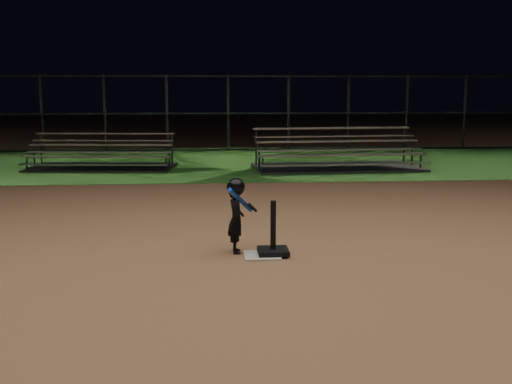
% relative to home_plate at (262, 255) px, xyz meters
% --- Properties ---
extents(ground, '(80.00, 80.00, 0.00)m').
position_rel_home_plate_xyz_m(ground, '(0.00, 0.00, -0.01)').
color(ground, '#976744').
rests_on(ground, ground).
extents(grass_strip, '(60.00, 8.00, 0.01)m').
position_rel_home_plate_xyz_m(grass_strip, '(0.00, 10.00, -0.01)').
color(grass_strip, '#275F1E').
rests_on(grass_strip, ground).
extents(home_plate, '(0.45, 0.45, 0.02)m').
position_rel_home_plate_xyz_m(home_plate, '(0.00, 0.00, 0.00)').
color(home_plate, beige).
rests_on(home_plate, ground).
extents(batting_tee, '(0.38, 0.38, 0.68)m').
position_rel_home_plate_xyz_m(batting_tee, '(0.14, 0.04, 0.13)').
color(batting_tee, black).
rests_on(batting_tee, home_plate).
extents(child_batter, '(0.40, 0.53, 0.97)m').
position_rel_home_plate_xyz_m(child_batter, '(-0.31, 0.21, 0.50)').
color(child_batter, black).
rests_on(child_batter, ground).
extents(bleacher_left, '(3.83, 2.13, 0.90)m').
position_rel_home_plate_xyz_m(bleacher_left, '(-3.44, 8.74, 0.17)').
color(bleacher_left, silver).
rests_on(bleacher_left, ground).
extents(bleacher_right, '(4.36, 2.32, 1.04)m').
position_rel_home_plate_xyz_m(bleacher_right, '(2.67, 8.24, 0.20)').
color(bleacher_right, silver).
rests_on(bleacher_right, ground).
extents(backstop_fence, '(20.08, 0.08, 2.50)m').
position_rel_home_plate_xyz_m(backstop_fence, '(0.00, 13.00, 1.24)').
color(backstop_fence, '#38383D').
rests_on(backstop_fence, ground).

